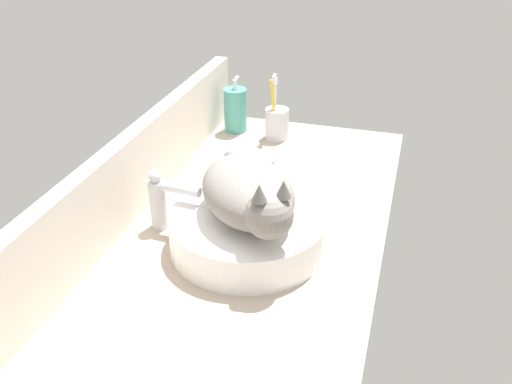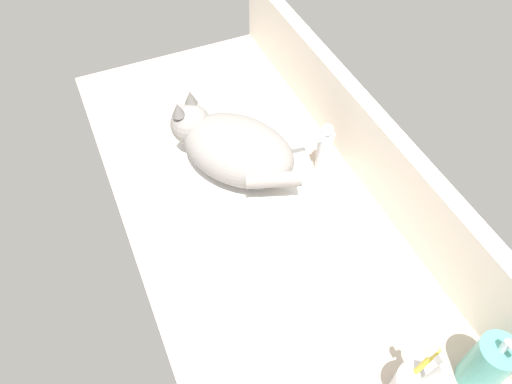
{
  "view_description": "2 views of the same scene",
  "coord_description": "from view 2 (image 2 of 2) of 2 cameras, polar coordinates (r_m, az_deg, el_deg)",
  "views": [
    {
      "loc": [
        -96.61,
        -30.16,
        66.88
      ],
      "look_at": [
        1.67,
        -1.42,
        8.91
      ],
      "focal_mm": 40.0,
      "sensor_mm": 36.0,
      "label": 1
    },
    {
      "loc": [
        62.94,
        -27.71,
        87.35
      ],
      "look_at": [
        4.74,
        -2.05,
        10.16
      ],
      "focal_mm": 35.0,
      "sensor_mm": 36.0,
      "label": 2
    }
  ],
  "objects": [
    {
      "name": "cat",
      "position": [
        1.05,
        -2.71,
        5.2
      ],
      "size": [
        30.23,
        28.35,
        14.0
      ],
      "color": "gray",
      "rests_on": "sink_basin"
    },
    {
      "name": "backsplash_panel",
      "position": [
        1.14,
        12.38,
        5.87
      ],
      "size": [
        122.45,
        3.6,
        18.39
      ],
      "primitive_type": "cube",
      "color": "silver",
      "rests_on": "ground_plane"
    },
    {
      "name": "soap_dispenser",
      "position": [
        0.94,
        24.93,
        -17.43
      ],
      "size": [
        6.6,
        6.6,
        15.9
      ],
      "color": "teal",
      "rests_on": "ground_plane"
    },
    {
      "name": "sink_basin",
      "position": [
        1.11,
        -1.92,
        1.54
      ],
      "size": [
        31.68,
        31.68,
        7.4
      ],
      "primitive_type": "cylinder",
      "color": "white",
      "rests_on": "ground_plane"
    },
    {
      "name": "faucet",
      "position": [
        1.13,
        7.38,
        5.12
      ],
      "size": [
        3.73,
        11.86,
        13.6
      ],
      "color": "silver",
      "rests_on": "ground_plane"
    },
    {
      "name": "ground_plane",
      "position": [
        1.13,
        -0.02,
        -1.91
      ],
      "size": [
        122.45,
        56.88,
        4.0
      ],
      "primitive_type": "cube",
      "color": "#B2A08E"
    }
  ]
}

